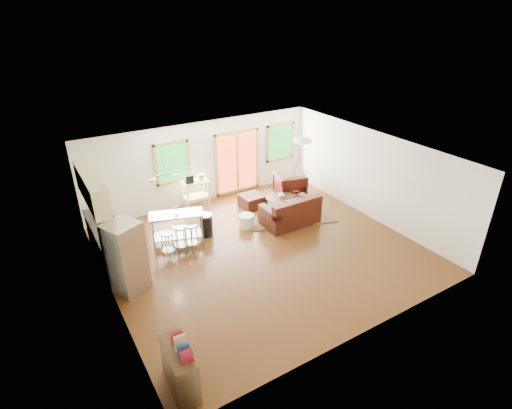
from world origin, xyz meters
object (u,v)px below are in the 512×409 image
kitchen_cart (195,186)px  armchair (290,184)px  ottoman (251,202)px  rug (285,211)px  coffee_table (280,198)px  refrigerator (127,258)px  loveseat (291,213)px  island (177,223)px

kitchen_cart → armchair: bearing=-14.5°
ottoman → rug: bearing=-42.9°
coffee_table → ottoman: bearing=151.1°
coffee_table → refrigerator: refrigerator is taller
loveseat → coffee_table: size_ratio=1.58×
rug → island: island is taller
coffee_table → island: bearing=-174.8°
rug → armchair: 1.13m
armchair → island: bearing=26.1°
rug → refrigerator: refrigerator is taller
kitchen_cart → ottoman: bearing=-28.0°
coffee_table → armchair: (0.68, 0.47, 0.15)m
ottoman → kitchen_cart: bearing=152.0°
armchair → kitchen_cart: size_ratio=0.79×
armchair → island: (-4.20, -0.79, 0.13)m
armchair → refrigerator: 6.20m
ottoman → refrigerator: (-4.35, -2.05, 0.62)m
refrigerator → island: refrigerator is taller
armchair → kitchen_cart: 3.11m
ottoman → coffee_table: bearing=-28.9°
island → refrigerator: bearing=-141.6°
loveseat → coffee_table: 1.08m
island → kitchen_cart: kitchen_cart is taller
armchair → ottoman: (-1.48, -0.03, -0.25)m
rug → refrigerator: (-5.14, -1.32, 0.82)m
rug → coffee_table: coffee_table is taller
rug → armchair: armchair is taller
coffee_table → loveseat: bearing=-108.5°
coffee_table → kitchen_cart: size_ratio=0.86×
loveseat → armchair: armchair is taller
rug → coffee_table: (0.00, 0.30, 0.31)m
refrigerator → rug: bearing=-10.1°
ottoman → island: bearing=-164.5°
loveseat → kitchen_cart: 3.04m
rug → loveseat: loveseat is taller
refrigerator → island: size_ratio=1.12×
rug → kitchen_cart: (-2.31, 1.54, 0.80)m
rug → island: 3.56m
island → kitchen_cart: 1.98m
coffee_table → ottoman: (-0.79, 0.44, -0.11)m
coffee_table → armchair: size_ratio=1.08×
armchair → refrigerator: refrigerator is taller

